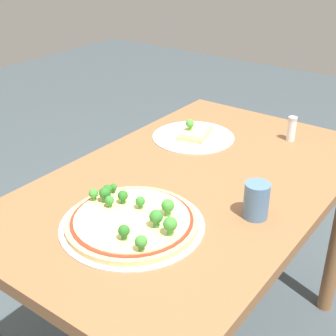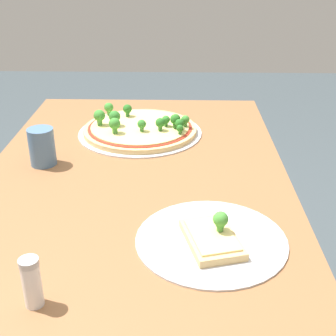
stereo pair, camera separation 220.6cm
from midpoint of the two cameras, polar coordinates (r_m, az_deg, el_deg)
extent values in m
cube|color=brown|center=(0.68, -26.05, -43.51)|extent=(1.25, 0.76, 0.04)
cylinder|color=brown|center=(1.31, -6.79, -23.13)|extent=(0.06, 0.06, 0.73)
cylinder|color=silver|center=(0.72, -60.64, -51.91)|extent=(0.37, 0.37, 0.00)
cylinder|color=#DBB775|center=(0.71, -61.11, -51.64)|extent=(0.34, 0.34, 0.01)
cylinder|color=#A82D1E|center=(0.70, -61.53, -51.40)|extent=(0.31, 0.31, 0.00)
cylinder|color=#EFD684|center=(0.70, -61.69, -51.31)|extent=(0.30, 0.30, 0.00)
sphere|color=#3D8933|center=(0.69, -78.17, -58.22)|extent=(0.03, 0.03, 0.03)
cylinder|color=#488E3A|center=(0.71, -76.81, -58.82)|extent=(0.01, 0.01, 0.01)
sphere|color=#286B23|center=(0.72, -55.38, -41.20)|extent=(0.02, 0.02, 0.02)
cylinder|color=#37742D|center=(0.73, -54.85, -41.72)|extent=(0.01, 0.01, 0.01)
sphere|color=#3D8933|center=(0.75, -61.30, -40.93)|extent=(0.03, 0.03, 0.03)
cylinder|color=#488E3A|center=(0.76, -60.63, -41.58)|extent=(0.01, 0.01, 0.01)
sphere|color=#286B23|center=(0.69, -58.30, -45.38)|extent=(0.03, 0.03, 0.03)
cylinder|color=#37742D|center=(0.71, -57.48, -46.04)|extent=(0.01, 0.01, 0.01)
sphere|color=#3D8933|center=(0.64, -66.17, -60.19)|extent=(0.03, 0.03, 0.03)
cylinder|color=#488E3A|center=(0.66, -64.48, -60.72)|extent=(0.02, 0.02, 0.02)
sphere|color=#337A2D|center=(0.65, -64.17, -56.25)|extent=(0.03, 0.03, 0.03)
cylinder|color=#3F8136|center=(0.67, -62.71, -56.86)|extent=(0.02, 0.02, 0.02)
sphere|color=#286B23|center=(0.72, -57.97, -41.49)|extent=(0.03, 0.03, 0.03)
cylinder|color=#37742D|center=(0.74, -57.27, -42.16)|extent=(0.01, 0.01, 0.01)
sphere|color=#3D8933|center=(0.63, -55.58, -55.20)|extent=(0.03, 0.03, 0.03)
cylinder|color=#488E3A|center=(0.65, -54.28, -55.76)|extent=(0.02, 0.02, 0.02)
sphere|color=#337A2D|center=(0.72, -61.75, -44.82)|extent=(0.02, 0.02, 0.02)
cylinder|color=#3F8136|center=(0.73, -61.03, -45.41)|extent=(0.01, 0.01, 0.01)
sphere|color=#337A2D|center=(0.67, -57.47, -49.03)|extent=(0.03, 0.03, 0.03)
cylinder|color=#3F8136|center=(0.68, -56.63, -49.58)|extent=(0.01, 0.01, 0.01)
sphere|color=#286B23|center=(0.72, -60.49, -42.49)|extent=(0.03, 0.03, 0.03)
cylinder|color=#37742D|center=(0.74, -59.62, -43.28)|extent=(0.01, 0.01, 0.01)
sphere|color=#286B23|center=(0.70, -74.07, -53.88)|extent=(0.03, 0.03, 0.03)
cylinder|color=#37742D|center=(0.72, -72.95, -54.49)|extent=(0.01, 0.01, 0.01)
cylinder|color=silver|center=(0.80, -15.97, -22.59)|extent=(0.30, 0.30, 0.00)
cube|color=#DBB775|center=(0.80, -15.34, -21.64)|extent=(0.16, 0.13, 0.02)
cube|color=#EFD684|center=(0.79, -15.43, -21.16)|extent=(0.14, 0.11, 0.00)
sphere|color=#479338|center=(0.78, -17.22, -19.66)|extent=(0.03, 0.03, 0.03)
cylinder|color=#51973E|center=(0.79, -17.01, -20.62)|extent=(0.01, 0.01, 0.01)
sphere|color=#3D8933|center=(0.78, -17.00, -20.05)|extent=(0.02, 0.02, 0.02)
cylinder|color=#488E3A|center=(0.79, -16.86, -20.67)|extent=(0.01, 0.01, 0.01)
cylinder|color=#4C7099|center=(0.56, -15.93, -64.40)|extent=(0.07, 0.07, 0.10)
cylinder|color=silver|center=(0.74, 11.82, -22.71)|extent=(0.03, 0.03, 0.08)
cylinder|color=#B2B2B7|center=(0.71, 12.18, -20.43)|extent=(0.03, 0.03, 0.01)
camera|label=1|loc=(1.10, -163.17, -22.44)|focal=50.00mm
camera|label=2|loc=(1.10, 16.83, 22.44)|focal=50.00mm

